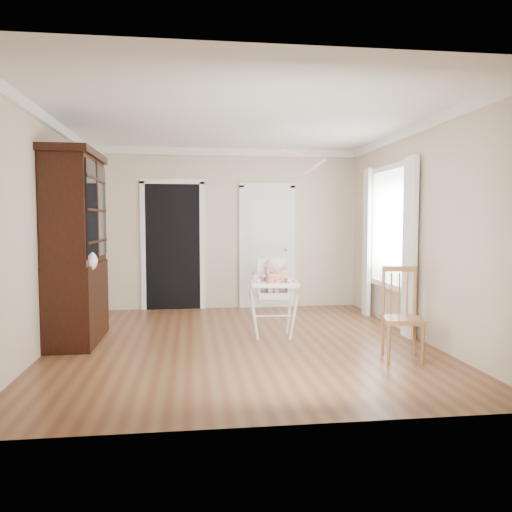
{
  "coord_description": "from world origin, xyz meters",
  "views": [
    {
      "loc": [
        -0.59,
        -5.97,
        1.48
      ],
      "look_at": [
        0.21,
        0.16,
        1.05
      ],
      "focal_mm": 35.0,
      "sensor_mm": 36.0,
      "label": 1
    }
  ],
  "objects": [
    {
      "name": "wall_right",
      "position": [
        2.25,
        0.0,
        1.35
      ],
      "size": [
        0.0,
        5.0,
        5.0
      ],
      "primitive_type": "plane",
      "rotation": [
        1.57,
        0.0,
        -1.57
      ],
      "color": "#C4B099",
      "rests_on": "floor"
    },
    {
      "name": "wall_back",
      "position": [
        0.0,
        2.5,
        1.35
      ],
      "size": [
        4.5,
        0.0,
        4.5
      ],
      "primitive_type": "plane",
      "rotation": [
        1.57,
        0.0,
        0.0
      ],
      "color": "#C4B099",
      "rests_on": "floor"
    },
    {
      "name": "sippy_cup",
      "position": [
        0.19,
        0.17,
        0.79
      ],
      "size": [
        0.07,
        0.07,
        0.16
      ],
      "rotation": [
        0.0,
        0.0,
        -0.08
      ],
      "color": "#FA98D7",
      "rests_on": "high_chair"
    },
    {
      "name": "china_cabinet",
      "position": [
        -1.99,
        0.33,
        1.16
      ],
      "size": [
        0.61,
        1.38,
        2.32
      ],
      "color": "black",
      "rests_on": "floor"
    },
    {
      "name": "high_chair",
      "position": [
        0.43,
        0.26,
        0.64
      ],
      "size": [
        0.64,
        0.77,
        1.03
      ],
      "rotation": [
        0.0,
        0.0,
        -0.08
      ],
      "color": "white",
      "rests_on": "floor"
    },
    {
      "name": "ceiling",
      "position": [
        0.0,
        0.0,
        2.7
      ],
      "size": [
        5.0,
        5.0,
        0.0
      ],
      "primitive_type": "plane",
      "rotation": [
        3.14,
        0.0,
        0.0
      ],
      "color": "white",
      "rests_on": "wall_back"
    },
    {
      "name": "wall_left",
      "position": [
        -2.25,
        0.0,
        1.35
      ],
      "size": [
        0.0,
        5.0,
        5.0
      ],
      "primitive_type": "plane",
      "rotation": [
        1.57,
        0.0,
        1.57
      ],
      "color": "#C4B099",
      "rests_on": "floor"
    },
    {
      "name": "closet_door",
      "position": [
        0.7,
        2.48,
        1.02
      ],
      "size": [
        0.96,
        0.09,
        2.13
      ],
      "color": "white",
      "rests_on": "wall_back"
    },
    {
      "name": "streamer",
      "position": [
        0.75,
        0.61,
        2.38
      ],
      "size": [
        0.24,
        0.45,
        0.15
      ],
      "primitive_type": null,
      "rotation": [
        0.26,
        0.0,
        0.45
      ],
      "color": "pink",
      "rests_on": "ceiling"
    },
    {
      "name": "crown_molding",
      "position": [
        0.0,
        0.0,
        2.64
      ],
      "size": [
        4.5,
        5.0,
        0.12
      ],
      "primitive_type": null,
      "color": "white",
      "rests_on": "ceiling"
    },
    {
      "name": "dining_chair",
      "position": [
        1.64,
        -0.94,
        0.46
      ],
      "size": [
        0.47,
        0.47,
        0.99
      ],
      "rotation": [
        0.0,
        0.0,
        -0.2
      ],
      "color": "brown",
      "rests_on": "floor"
    },
    {
      "name": "doorway",
      "position": [
        -0.9,
        2.48,
        1.11
      ],
      "size": [
        1.06,
        0.05,
        2.22
      ],
      "color": "black",
      "rests_on": "wall_back"
    },
    {
      "name": "baby",
      "position": [
        0.44,
        0.28,
        0.78
      ],
      "size": [
        0.29,
        0.23,
        0.44
      ],
      "rotation": [
        0.0,
        0.0,
        -0.08
      ],
      "color": "beige",
      "rests_on": "high_chair"
    },
    {
      "name": "floor",
      "position": [
        0.0,
        0.0,
        0.0
      ],
      "size": [
        5.0,
        5.0,
        0.0
      ],
      "primitive_type": "plane",
      "color": "brown",
      "rests_on": "ground"
    },
    {
      "name": "window_right",
      "position": [
        2.18,
        0.8,
        1.29
      ],
      "size": [
        0.13,
        1.84,
        2.3
      ],
      "color": "white",
      "rests_on": "wall_right"
    },
    {
      "name": "cake",
      "position": [
        0.41,
        -0.02,
        0.77
      ],
      "size": [
        0.24,
        0.24,
        0.11
      ],
      "color": "silver",
      "rests_on": "high_chair"
    }
  ]
}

